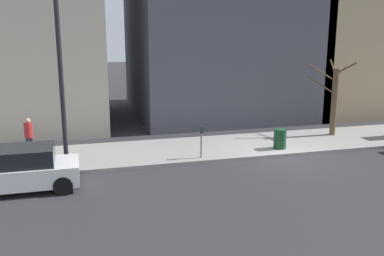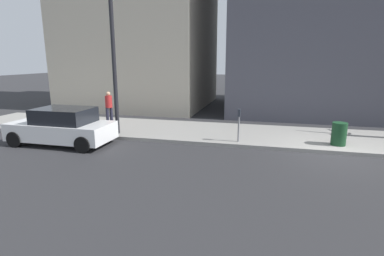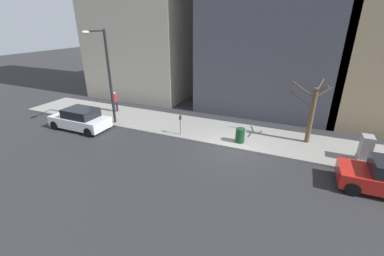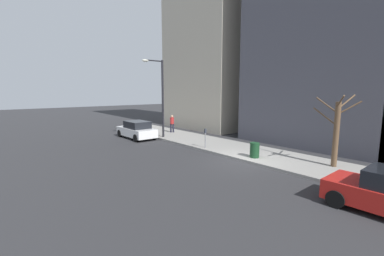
{
  "view_description": "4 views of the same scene",
  "coord_description": "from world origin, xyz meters",
  "px_view_note": "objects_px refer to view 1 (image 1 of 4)",
  "views": [
    {
      "loc": [
        -16.24,
        8.56,
        5.42
      ],
      "look_at": [
        1.28,
        3.82,
        1.26
      ],
      "focal_mm": 40.0,
      "sensor_mm": 36.0,
      "label": 1
    },
    {
      "loc": [
        -11.52,
        2.6,
        3.44
      ],
      "look_at": [
        -0.38,
        5.4,
        0.81
      ],
      "focal_mm": 28.0,
      "sensor_mm": 36.0,
      "label": 2
    },
    {
      "loc": [
        -13.51,
        -3.27,
        7.1
      ],
      "look_at": [
        0.22,
        2.72,
        0.86
      ],
      "focal_mm": 24.0,
      "sensor_mm": 36.0,
      "label": 3
    },
    {
      "loc": [
        -11.58,
        -9.36,
        4.11
      ],
      "look_at": [
        0.27,
        4.89,
        1.42
      ],
      "focal_mm": 24.0,
      "sensor_mm": 36.0,
      "label": 4
    }
  ],
  "objects_px": {
    "streetlamp": "(60,69)",
    "bare_tree": "(334,98)",
    "parking_meter": "(201,139)",
    "parked_car_white": "(17,170)",
    "pedestrian_near_meter": "(29,135)",
    "trash_bin": "(280,139)"
  },
  "relations": [
    {
      "from": "trash_bin",
      "to": "pedestrian_near_meter",
      "type": "bearing_deg",
      "value": 81.28
    },
    {
      "from": "parking_meter",
      "to": "bare_tree",
      "type": "relative_size",
      "value": 0.36
    },
    {
      "from": "streetlamp",
      "to": "trash_bin",
      "type": "bearing_deg",
      "value": -86.22
    },
    {
      "from": "parked_car_white",
      "to": "streetlamp",
      "type": "height_order",
      "value": "streetlamp"
    },
    {
      "from": "pedestrian_near_meter",
      "to": "streetlamp",
      "type": "bearing_deg",
      "value": 59.37
    },
    {
      "from": "parking_meter",
      "to": "pedestrian_near_meter",
      "type": "relative_size",
      "value": 0.81
    },
    {
      "from": "parked_car_white",
      "to": "streetlamp",
      "type": "distance_m",
      "value": 3.92
    },
    {
      "from": "streetlamp",
      "to": "bare_tree",
      "type": "xyz_separation_m",
      "value": [
        2.35,
        -13.14,
        -1.96
      ]
    },
    {
      "from": "streetlamp",
      "to": "bare_tree",
      "type": "height_order",
      "value": "streetlamp"
    },
    {
      "from": "streetlamp",
      "to": "pedestrian_near_meter",
      "type": "bearing_deg",
      "value": 33.84
    },
    {
      "from": "parking_meter",
      "to": "bare_tree",
      "type": "height_order",
      "value": "bare_tree"
    },
    {
      "from": "trash_bin",
      "to": "pedestrian_near_meter",
      "type": "distance_m",
      "value": 11.02
    },
    {
      "from": "pedestrian_near_meter",
      "to": "trash_bin",
      "type": "bearing_deg",
      "value": 106.82
    },
    {
      "from": "parking_meter",
      "to": "bare_tree",
      "type": "bearing_deg",
      "value": -74.12
    },
    {
      "from": "pedestrian_near_meter",
      "to": "parking_meter",
      "type": "bearing_deg",
      "value": 98.72
    },
    {
      "from": "streetlamp",
      "to": "bare_tree",
      "type": "relative_size",
      "value": 1.72
    },
    {
      "from": "streetlamp",
      "to": "bare_tree",
      "type": "distance_m",
      "value": 13.5
    },
    {
      "from": "bare_tree",
      "to": "pedestrian_near_meter",
      "type": "distance_m",
      "value": 14.71
    },
    {
      "from": "parked_car_white",
      "to": "pedestrian_near_meter",
      "type": "xyz_separation_m",
      "value": [
        3.74,
        -0.05,
        0.35
      ]
    },
    {
      "from": "parked_car_white",
      "to": "trash_bin",
      "type": "relative_size",
      "value": 4.67
    },
    {
      "from": "parking_meter",
      "to": "bare_tree",
      "type": "xyz_separation_m",
      "value": [
        2.18,
        -7.67,
        1.08
      ]
    },
    {
      "from": "parking_meter",
      "to": "trash_bin",
      "type": "bearing_deg",
      "value": -83.36
    }
  ]
}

